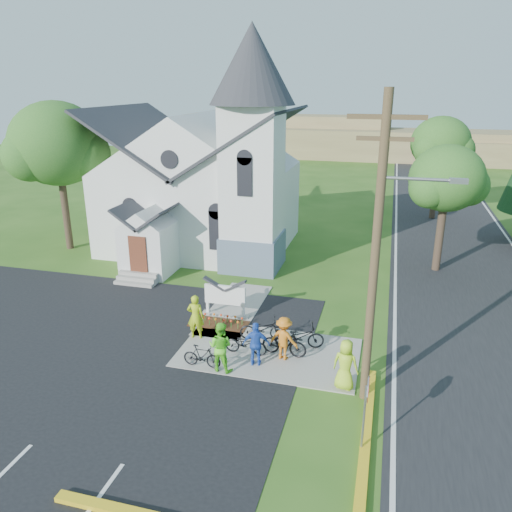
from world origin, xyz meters
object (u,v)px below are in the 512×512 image
(cyclist_0, at_px, (196,317))
(cyclist_4, at_px, (345,365))
(stop_sign, at_px, (367,399))
(cyclist_1, at_px, (220,347))
(bike_1, at_px, (202,356))
(cyclist_2, at_px, (256,344))
(bike_2, at_px, (246,343))
(cyclist_3, at_px, (284,338))
(utility_pole, at_px, (378,246))
(bike_3, at_px, (284,343))
(bike_0, at_px, (263,329))
(bike_4, at_px, (300,336))
(church_sign, at_px, (225,295))

(cyclist_0, distance_m, cyclist_4, 6.64)
(stop_sign, xyz_separation_m, cyclist_1, (-5.35, 3.00, -0.78))
(bike_1, xyz_separation_m, cyclist_2, (1.90, 0.67, 0.42))
(bike_2, bearing_deg, cyclist_3, -88.77)
(utility_pole, relative_size, cyclist_2, 5.78)
(cyclist_1, height_order, bike_2, cyclist_1)
(utility_pole, bearing_deg, bike_3, 149.41)
(bike_0, relative_size, cyclist_4, 1.01)
(bike_4, bearing_deg, cyclist_2, 124.95)
(stop_sign, relative_size, cyclist_1, 1.30)
(church_sign, height_order, cyclist_1, cyclist_1)
(utility_pole, xyz_separation_m, cyclist_4, (-0.75, 0.30, -4.43))
(church_sign, bearing_deg, stop_sign, -48.12)
(utility_pole, relative_size, cyclist_4, 5.41)
(cyclist_0, distance_m, bike_1, 2.38)
(cyclist_0, bearing_deg, bike_0, -175.93)
(bike_3, xyz_separation_m, bike_4, (0.48, 0.71, -0.03))
(cyclist_0, distance_m, bike_2, 2.53)
(stop_sign, distance_m, cyclist_4, 3.21)
(church_sign, distance_m, bike_4, 4.36)
(bike_0, bearing_deg, bike_4, -113.64)
(cyclist_0, height_order, bike_0, cyclist_0)
(cyclist_0, relative_size, bike_0, 1.03)
(bike_3, bearing_deg, utility_pole, -115.58)
(bike_0, relative_size, bike_4, 0.96)
(stop_sign, bearing_deg, utility_pole, 91.49)
(cyclist_2, relative_size, cyclist_3, 1.00)
(utility_pole, xyz_separation_m, bike_2, (-4.70, 1.65, -4.91))
(bike_0, xyz_separation_m, bike_3, (1.13, -1.01, 0.05))
(cyclist_3, bearing_deg, bike_0, -34.00)
(bike_2, distance_m, cyclist_3, 1.55)
(stop_sign, bearing_deg, bike_1, 153.75)
(cyclist_0, bearing_deg, stop_sign, 137.12)
(cyclist_3, distance_m, bike_3, 0.40)
(stop_sign, distance_m, cyclist_2, 5.63)
(cyclist_0, height_order, cyclist_2, cyclist_0)
(cyclist_3, bearing_deg, cyclist_0, 2.94)
(bike_0, distance_m, bike_3, 1.52)
(cyclist_4, bearing_deg, bike_1, 11.99)
(cyclist_3, height_order, cyclist_4, cyclist_4)
(bike_1, height_order, bike_3, bike_3)
(cyclist_2, distance_m, cyclist_4, 3.42)
(cyclist_2, bearing_deg, bike_4, -140.59)
(cyclist_0, relative_size, cyclist_1, 1.00)
(stop_sign, xyz_separation_m, cyclist_0, (-7.13, 5.07, -0.78))
(cyclist_1, xyz_separation_m, bike_2, (0.58, 1.35, -0.51))
(cyclist_4, bearing_deg, bike_3, -21.03)
(bike_0, relative_size, cyclist_3, 1.08)
(utility_pole, xyz_separation_m, cyclist_3, (-3.20, 1.68, -4.49))
(cyclist_0, height_order, cyclist_3, cyclist_0)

